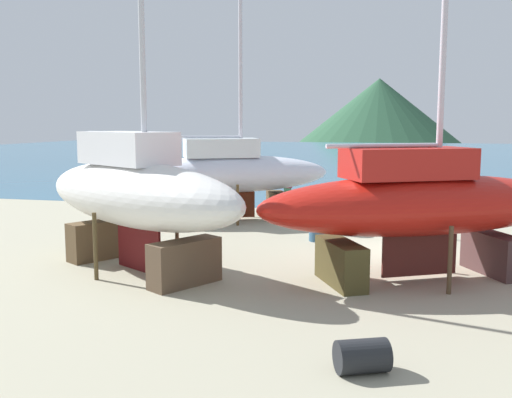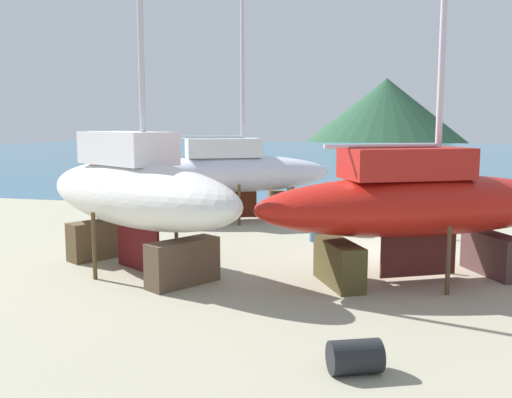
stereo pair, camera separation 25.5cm
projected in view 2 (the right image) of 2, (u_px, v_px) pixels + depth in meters
The scene contains 10 objects.
ground_plane at pixel (395, 281), 16.00m from camera, with size 49.96×49.96×0.00m, color #9E9981.
sea_water at pixel (402, 156), 74.83m from camera, with size 149.89×97.49×0.01m, color #326685.
headland_hill at pixel (385, 137), 164.77m from camera, with size 83.85×83.85×33.33m, color #295036.
sailboat_mid_port at pixel (232, 173), 25.83m from camera, with size 9.22×6.42×12.73m.
sailboat_large_starboard at pixel (419, 204), 15.91m from camera, with size 9.66×6.79×14.74m.
sailboat_far_slipway at pixel (136, 193), 16.93m from camera, with size 8.83×6.75×14.46m.
worker at pixel (290, 188), 30.79m from camera, with size 0.48×0.33×1.66m.
barrel_ochre at pixel (345, 227), 22.61m from camera, with size 0.63×0.63×0.92m, color #2A2630.
barrel_blue_faded at pixel (318, 230), 21.35m from camera, with size 0.64×0.64×0.80m, color #305471.
barrel_rust_near at pixel (355, 357), 10.12m from camera, with size 0.60×0.60×0.91m, color black.
Camera 2 is at (0.08, -19.70, 4.39)m, focal length 40.49 mm.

